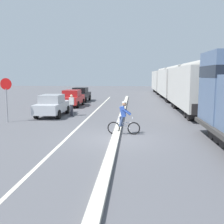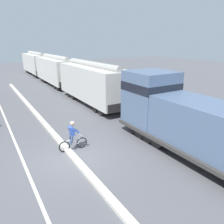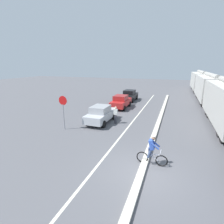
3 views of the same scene
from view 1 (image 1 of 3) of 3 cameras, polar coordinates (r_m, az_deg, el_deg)
ground_plane at (r=12.90m, az=0.81°, el=-5.75°), size 120.00×120.00×0.00m
median_curb at (r=18.76m, az=2.02°, el=-1.13°), size 0.36×36.00×0.16m
lane_stripe at (r=19.03m, az=-5.22°, el=-1.26°), size 0.14×36.00×0.01m
hopper_car_lead at (r=22.30m, az=17.48°, el=5.13°), size 2.90×10.60×4.18m
hopper_car_middle at (r=33.70m, az=13.11°, el=6.17°), size 2.90×10.60×4.18m
hopper_car_trailing at (r=45.20m, az=10.95°, el=6.67°), size 2.90×10.60×4.18m
parked_car_silver at (r=20.21m, az=-12.84°, el=1.44°), size 1.85×4.21×1.62m
parked_car_red at (r=26.11m, az=-8.64°, el=3.01°), size 1.84×4.20×1.62m
parked_car_black at (r=30.87m, az=-6.83°, el=3.82°), size 1.89×4.23×1.62m
cyclist at (r=13.61m, az=2.50°, el=-1.52°), size 1.71×0.48×1.71m
stop_sign at (r=18.36m, az=-22.03°, el=4.18°), size 0.76×0.08×2.88m
pedestrian_by_cars at (r=19.98m, az=-8.79°, el=1.56°), size 0.34×0.22×1.62m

